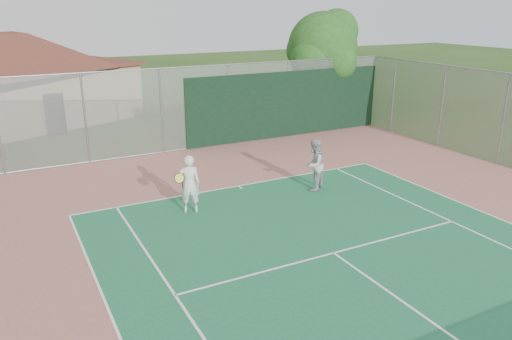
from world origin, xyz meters
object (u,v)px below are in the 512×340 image
at_px(tree, 324,49).
at_px(player_grey_back, 314,165).
at_px(player_white_front, 189,184).
at_px(clubhouse, 2,70).

distance_m(tree, player_grey_back, 10.52).
relative_size(tree, player_white_front, 3.28).
height_order(player_white_front, player_grey_back, player_white_front).
bearing_deg(player_white_front, player_grey_back, -164.34).
xyz_separation_m(clubhouse, player_grey_back, (8.53, -15.65, -1.89)).
bearing_deg(player_grey_back, clubhouse, -93.77).
distance_m(tree, player_white_front, 13.39).
height_order(tree, player_grey_back, tree).
xyz_separation_m(clubhouse, tree, (14.49, -7.49, 1.03)).
bearing_deg(clubhouse, player_white_front, -98.03).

